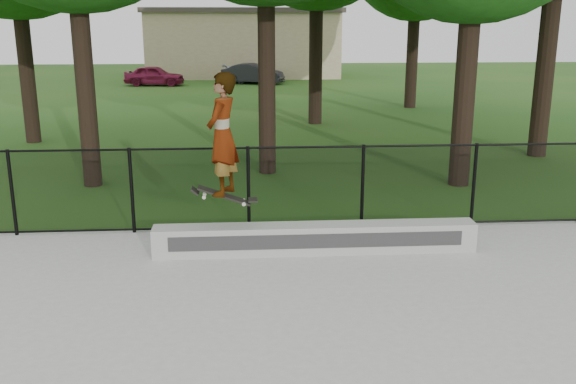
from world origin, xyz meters
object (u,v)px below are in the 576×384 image
grind_ledge (315,238)px  car_b (253,74)px  car_c (255,73)px  skater_airborne (222,136)px  car_a (154,76)px

grind_ledge → car_b: 27.91m
car_c → skater_airborne: (-1.01, -28.92, 1.43)m
grind_ledge → car_b: size_ratio=1.60×
car_a → car_b: 5.57m
car_b → car_c: bearing=10.8°
car_b → car_c: size_ratio=0.94×
car_b → car_c: 0.97m
car_b → skater_airborne: 28.01m
grind_ledge → car_a: 27.93m
car_a → skater_airborne: skater_airborne is taller
grind_ledge → car_c: car_c is taller
grind_ledge → car_c: size_ratio=1.51×
car_c → car_b: bearing=157.4°
grind_ledge → skater_airborne: skater_airborne is taller
grind_ledge → skater_airborne: 2.20m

